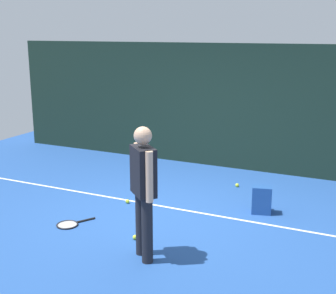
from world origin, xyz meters
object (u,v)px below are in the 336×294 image
object	(u,v)px
tennis_player	(143,185)
tennis_ball_far_left	(237,185)
tennis_ball_near_player	(140,220)
tennis_ball_mid_court	(135,237)
backpack	(262,200)
tennis_ball_by_fence	(127,201)
tennis_racket	(69,224)

from	to	relation	value
tennis_player	tennis_ball_far_left	world-z (taller)	tennis_player
tennis_ball_far_left	tennis_player	bearing A→B (deg)	-94.41
tennis_ball_near_player	tennis_ball_mid_court	distance (m)	0.62
tennis_ball_mid_court	tennis_ball_far_left	distance (m)	2.83
tennis_player	backpack	size ratio (longest dim) A/B	3.86
backpack	tennis_ball_mid_court	world-z (taller)	backpack
backpack	tennis_ball_by_fence	distance (m)	2.20
tennis_racket	tennis_ball_far_left	xyz separation A→B (m)	(1.74, 2.75, 0.02)
tennis_racket	tennis_ball_by_fence	world-z (taller)	tennis_ball_by_fence
tennis_racket	tennis_ball_near_player	distance (m)	1.05
tennis_ball_mid_court	tennis_ball_far_left	bearing A→B (deg)	77.50
tennis_ball_near_player	tennis_racket	bearing A→B (deg)	-147.84
tennis_player	tennis_ball_by_fence	world-z (taller)	tennis_player
backpack	tennis_ball_mid_court	size ratio (longest dim) A/B	6.67
tennis_ball_near_player	tennis_ball_mid_court	world-z (taller)	same
tennis_racket	tennis_ball_near_player	world-z (taller)	tennis_ball_near_player
tennis_ball_near_player	backpack	bearing A→B (deg)	36.07
tennis_player	tennis_ball_mid_court	size ratio (longest dim) A/B	25.76
backpack	tennis_ball_near_player	bearing A→B (deg)	21.24
tennis_ball_near_player	tennis_ball_by_fence	bearing A→B (deg)	133.30
tennis_racket	tennis_ball_near_player	size ratio (longest dim) A/B	9.36
tennis_player	backpack	distance (m)	2.45
tennis_player	tennis_ball_far_left	xyz separation A→B (m)	(0.24, 3.17, -0.93)
tennis_ball_by_fence	tennis_ball_far_left	world-z (taller)	same
tennis_racket	tennis_ball_mid_court	distance (m)	1.13
tennis_ball_mid_court	tennis_ball_far_left	size ratio (longest dim) A/B	1.00
tennis_racket	tennis_ball_far_left	world-z (taller)	tennis_ball_far_left
tennis_ball_by_fence	tennis_ball_far_left	xyz separation A→B (m)	(1.41, 1.59, 0.00)
tennis_player	tennis_ball_far_left	bearing A→B (deg)	128.62
tennis_player	tennis_ball_by_fence	distance (m)	2.17
backpack	tennis_ball_mid_court	bearing A→B (deg)	37.35
tennis_ball_near_player	tennis_ball_by_fence	size ratio (longest dim) A/B	1.00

